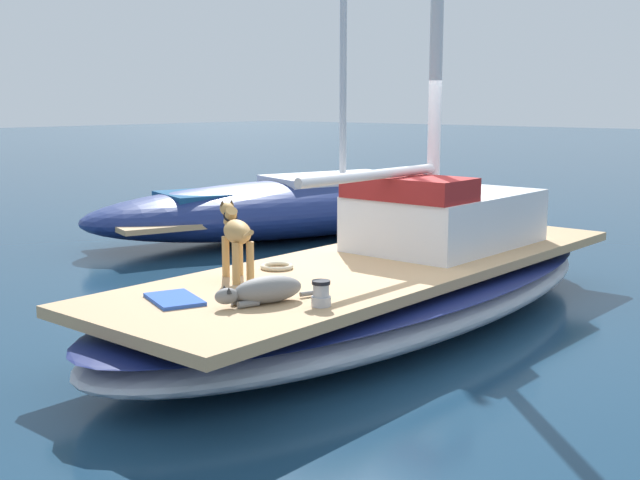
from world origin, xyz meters
The scene contains 9 objects.
ground_plane centered at (0.00, 0.00, 0.00)m, with size 120.00×120.00×0.00m, color navy.
sailboat_main centered at (0.00, 0.00, 0.34)m, with size 2.52×7.24×0.66m.
cabin_house centered at (0.00, 1.12, 1.01)m, with size 1.40×2.22×0.84m.
dog_tan centered at (-0.53, -1.56, 1.08)m, with size 0.86×0.52×0.70m.
dog_grey centered at (0.30, -2.05, 0.77)m, with size 0.44×0.93×0.22m.
deck_winch centered at (0.72, -1.82, 0.76)m, with size 0.16×0.16×0.21m.
coiled_rope centered at (-0.56, -0.99, 0.68)m, with size 0.32×0.32×0.04m, color beige.
deck_towel centered at (-0.31, -2.48, 0.68)m, with size 0.56×0.36×0.03m, color blue.
moored_boat_port_side centered at (-4.37, 3.66, 0.52)m, with size 4.62×8.11×6.85m.
Camera 1 is at (4.83, -6.61, 2.29)m, focal length 45.48 mm.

